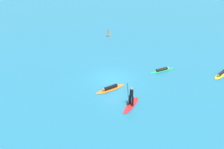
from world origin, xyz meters
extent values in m
plane|color=teal|center=(0.00, 0.00, 0.00)|extent=(120.00, 120.00, 0.00)
ellipsoid|color=#23B266|center=(4.76, 3.23, 0.04)|extent=(2.69, 2.54, 0.07)
cylinder|color=black|center=(4.72, 3.19, 0.22)|extent=(1.20, 1.14, 0.30)
sphere|color=beige|center=(5.31, 3.73, 0.24)|extent=(0.30, 0.30, 0.21)
ellipsoid|color=red|center=(3.06, -4.40, 0.04)|extent=(1.18, 3.21, 0.07)
cylinder|color=black|center=(2.91, -4.28, 0.53)|extent=(0.23, 0.23, 0.91)
cylinder|color=black|center=(3.20, -4.52, 0.53)|extent=(0.23, 0.23, 0.91)
cylinder|color=black|center=(3.06, -4.40, 1.30)|extent=(0.36, 0.36, 0.65)
sphere|color=#A37556|center=(3.06, -4.40, 1.75)|extent=(0.27, 0.27, 0.24)
cylinder|color=black|center=(2.78, -4.51, 1.19)|extent=(0.26, 0.08, 2.23)
cube|color=black|center=(2.78, -4.51, 0.13)|extent=(0.21, 0.09, 0.32)
ellipsoid|color=yellow|center=(10.95, 4.00, 0.05)|extent=(1.84, 2.83, 0.10)
cylinder|color=black|center=(10.97, 4.05, 0.26)|extent=(0.92, 1.48, 0.32)
sphere|color=#A37556|center=(10.61, 3.27, 0.28)|extent=(0.30, 0.30, 0.23)
ellipsoid|color=orange|center=(0.45, -2.16, 0.04)|extent=(2.62, 2.98, 0.08)
cylinder|color=black|center=(0.48, -2.12, 0.24)|extent=(1.17, 1.32, 0.33)
sphere|color=#A37556|center=(-0.06, -2.78, 0.26)|extent=(0.36, 0.36, 0.25)
sphere|color=#E55119|center=(-3.90, 11.72, 0.10)|extent=(0.39, 0.39, 0.39)
cylinder|color=#E55119|center=(-3.90, 11.72, 0.50)|extent=(0.13, 0.13, 1.00)
camera|label=1|loc=(8.20, -28.63, 16.12)|focal=52.22mm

